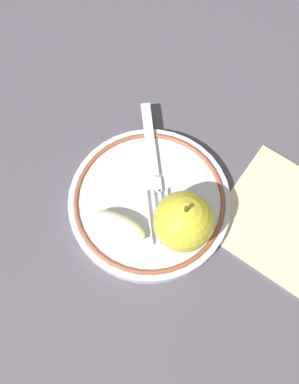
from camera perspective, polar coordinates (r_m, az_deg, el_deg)
ground_plane at (r=0.52m, az=1.09°, el=0.10°), size 2.00×2.00×0.00m
plate at (r=0.51m, az=0.00°, el=-1.27°), size 0.19×0.19×0.02m
apple_red_whole at (r=0.46m, az=4.56°, el=-3.92°), size 0.07×0.07×0.07m
apple_slice_front at (r=0.48m, az=-4.01°, el=-4.56°), size 0.07×0.05×0.02m
fork at (r=0.52m, az=0.46°, el=3.63°), size 0.17×0.11×0.00m
napkin_folded at (r=0.53m, az=17.86°, el=-3.59°), size 0.18×0.18×0.01m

